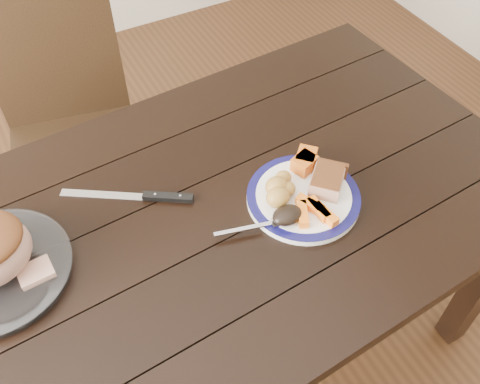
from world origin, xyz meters
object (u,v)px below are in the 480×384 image
fork (259,226)px  carving_knife (152,197)px  chair_far (70,122)px  pork_slice (327,181)px  dining_table (208,236)px  dinner_plate (303,198)px

fork → carving_knife: 0.27m
carving_knife → chair_far: bearing=128.6°
pork_slice → dining_table: bearing=164.1°
dinner_plate → fork: (-0.14, -0.03, 0.01)m
dining_table → chair_far: (-0.16, 0.74, -0.13)m
dining_table → fork: size_ratio=9.38×
pork_slice → dinner_plate: bearing=175.2°
pork_slice → chair_far: bearing=118.2°
dinner_plate → carving_knife: 0.36m
dining_table → pork_slice: bearing=-15.9°
fork → carving_knife: fork is taller
dinner_plate → fork: size_ratio=1.52×
chair_far → dining_table: bearing=113.3°
dining_table → chair_far: bearing=102.1°
dining_table → pork_slice: (0.28, -0.08, 0.13)m
pork_slice → fork: (-0.20, -0.03, -0.02)m
dining_table → fork: 0.17m
chair_far → pork_slice: (0.44, -0.82, 0.27)m
chair_far → dinner_plate: bearing=126.2°
carving_knife → dinner_plate: bearing=3.5°
dinner_plate → carving_knife: dinner_plate is taller
fork → chair_far: bearing=120.1°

